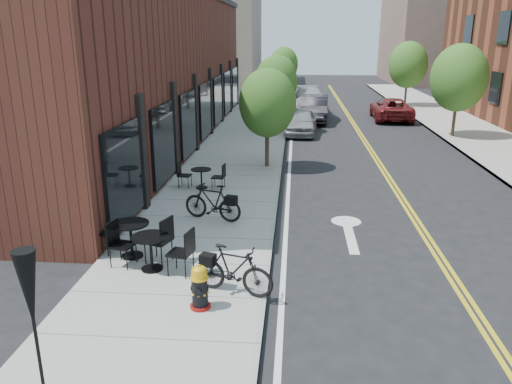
{
  "coord_description": "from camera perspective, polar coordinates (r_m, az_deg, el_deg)",
  "views": [
    {
      "loc": [
        0.48,
        -10.21,
        5.05
      ],
      "look_at": [
        -0.54,
        2.69,
        1.0
      ],
      "focal_mm": 35.0,
      "sensor_mm": 36.0,
      "label": 1
    }
  ],
  "objects": [
    {
      "name": "tree_far_c",
      "position": [
        39.11,
        17.0,
        13.73
      ],
      "size": [
        2.8,
        2.8,
        4.62
      ],
      "color": "#382B1E",
      "rests_on": "sidewalk_far"
    },
    {
      "name": "tree_near_a",
      "position": [
        19.39,
        1.31,
        10.13
      ],
      "size": [
        2.2,
        2.2,
        3.81
      ],
      "color": "#382B1E",
      "rests_on": "sidewalk_near"
    },
    {
      "name": "fire_hydrant",
      "position": [
        9.59,
        -6.46,
        -10.78
      ],
      "size": [
        0.39,
        0.39,
        0.9
      ],
      "rotation": [
        0.0,
        0.0,
        0.01
      ],
      "color": "maroon",
      "rests_on": "sidewalk_near"
    },
    {
      "name": "sidewalk_near",
      "position": [
        20.96,
        -2.41,
        3.59
      ],
      "size": [
        4.0,
        70.0,
        0.12
      ],
      "primitive_type": "cube",
      "color": "#9E9B93",
      "rests_on": "ground"
    },
    {
      "name": "bistro_set_a",
      "position": [
        11.19,
        -11.93,
        -6.25
      ],
      "size": [
        1.95,
        0.98,
        1.03
      ],
      "rotation": [
        0.0,
        0.0,
        -0.22
      ],
      "color": "black",
      "rests_on": "sidewalk_near"
    },
    {
      "name": "ground",
      "position": [
        11.4,
        1.64,
        -8.93
      ],
      "size": [
        120.0,
        120.0,
        0.0
      ],
      "primitive_type": "plane",
      "color": "black",
      "rests_on": "ground"
    },
    {
      "name": "bicycle_right",
      "position": [
        10.0,
        -2.61,
        -8.89
      ],
      "size": [
        1.76,
        0.95,
        1.02
      ],
      "primitive_type": "imported",
      "rotation": [
        0.0,
        0.0,
        1.28
      ],
      "color": "black",
      "rests_on": "sidewalk_near"
    },
    {
      "name": "bg_building_right",
      "position": [
        62.18,
        19.91,
        17.28
      ],
      "size": [
        10.0,
        16.0,
        12.0
      ],
      "primitive_type": "cube",
      "color": "brown",
      "rests_on": "ground"
    },
    {
      "name": "tree_near_c",
      "position": [
        35.31,
        2.83,
        13.27
      ],
      "size": [
        2.1,
        2.1,
        3.67
      ],
      "color": "#382B1E",
      "rests_on": "sidewalk_near"
    },
    {
      "name": "bistro_set_c",
      "position": [
        16.94,
        -6.27,
        1.88
      ],
      "size": [
        1.62,
        0.76,
        0.86
      ],
      "rotation": [
        0.0,
        0.0,
        -0.11
      ],
      "color": "black",
      "rests_on": "sidewalk_near"
    },
    {
      "name": "parked_car_c",
      "position": [
        35.8,
        6.07,
        10.47
      ],
      "size": [
        2.61,
        5.65,
        1.6
      ],
      "primitive_type": "imported",
      "rotation": [
        0.0,
        0.0,
        0.07
      ],
      "color": "#ABACB0",
      "rests_on": "ground"
    },
    {
      "name": "building_near",
      "position": [
        25.24,
        -11.88,
        13.5
      ],
      "size": [
        5.0,
        28.0,
        7.0
      ],
      "primitive_type": "cube",
      "color": "#4B2018",
      "rests_on": "ground"
    },
    {
      "name": "parked_car_far",
      "position": [
        32.84,
        15.19,
        9.15
      ],
      "size": [
        2.47,
        5.03,
        1.37
      ],
      "primitive_type": "imported",
      "rotation": [
        0.0,
        0.0,
        3.1
      ],
      "color": "maroon",
      "rests_on": "ground"
    },
    {
      "name": "tree_near_b",
      "position": [
        27.33,
        2.29,
        12.47
      ],
      "size": [
        2.3,
        2.3,
        3.98
      ],
      "color": "#382B1E",
      "rests_on": "sidewalk_near"
    },
    {
      "name": "tree_far_b",
      "position": [
        27.51,
        22.18,
        11.98
      ],
      "size": [
        2.8,
        2.8,
        4.62
      ],
      "color": "#382B1E",
      "rests_on": "sidewalk_far"
    },
    {
      "name": "bg_building_left",
      "position": [
        58.82,
        -3.94,
        17.3
      ],
      "size": [
        8.0,
        14.0,
        10.0
      ],
      "primitive_type": "cube",
      "color": "#726656",
      "rests_on": "ground"
    },
    {
      "name": "patio_umbrella",
      "position": [
        6.92,
        -24.34,
        -11.42
      ],
      "size": [
        0.4,
        0.4,
        2.48
      ],
      "color": "black",
      "rests_on": "sidewalk_near"
    },
    {
      "name": "tree_near_d",
      "position": [
        43.28,
        3.19,
        14.37
      ],
      "size": [
        2.4,
        2.4,
        4.11
      ],
      "color": "#382B1E",
      "rests_on": "sidewalk_near"
    },
    {
      "name": "parked_car_b",
      "position": [
        31.32,
        6.62,
        9.47
      ],
      "size": [
        1.98,
        4.94,
        1.6
      ],
      "primitive_type": "imported",
      "rotation": [
        0.0,
        0.0,
        -0.06
      ],
      "color": "black",
      "rests_on": "ground"
    },
    {
      "name": "bicycle_left",
      "position": [
        13.92,
        -4.99,
        -1.16
      ],
      "size": [
        1.79,
        0.98,
        1.04
      ],
      "primitive_type": "imported",
      "rotation": [
        0.0,
        0.0,
        -1.88
      ],
      "color": "black",
      "rests_on": "sidewalk_near"
    },
    {
      "name": "bistro_set_b",
      "position": [
        11.92,
        -14.11,
        -4.75
      ],
      "size": [
        2.06,
        1.12,
        1.09
      ],
      "rotation": [
        0.0,
        0.0,
        -0.32
      ],
      "color": "black",
      "rests_on": "sidewalk_near"
    },
    {
      "name": "parked_car_a",
      "position": [
        27.0,
        5.19,
        7.97
      ],
      "size": [
        1.83,
        4.01,
        1.33
      ],
      "primitive_type": "imported",
      "rotation": [
        0.0,
        0.0,
        -0.07
      ],
      "color": "#94969B",
      "rests_on": "ground"
    }
  ]
}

